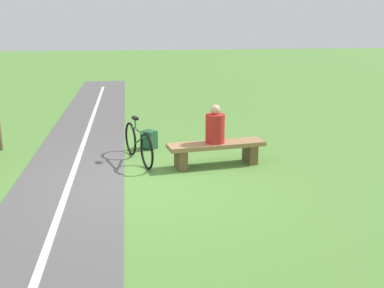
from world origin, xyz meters
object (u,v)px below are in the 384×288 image
(person_seated, at_px, (215,127))
(bicycle, at_px, (138,144))
(bench, at_px, (216,149))
(backpack, at_px, (149,140))

(person_seated, xyz_separation_m, bicycle, (1.40, -0.49, -0.39))
(bench, distance_m, person_seated, 0.44)
(person_seated, distance_m, backpack, 1.87)
(person_seated, distance_m, bicycle, 1.53)
(person_seated, bearing_deg, bench, -180.00)
(bench, distance_m, backpack, 1.81)
(bicycle, relative_size, backpack, 4.23)
(bicycle, bearing_deg, bench, 56.22)
(person_seated, height_order, backpack, person_seated)
(bench, relative_size, bicycle, 1.14)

